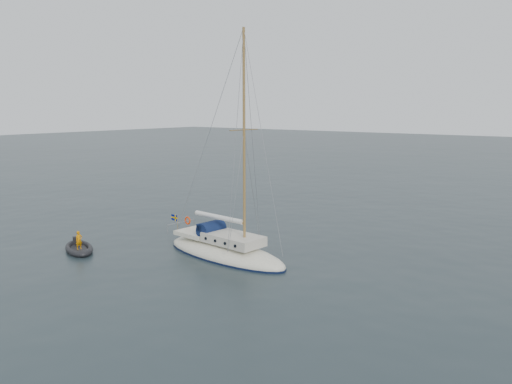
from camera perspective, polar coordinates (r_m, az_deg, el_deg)
The scene contains 4 objects.
ground at distance 32.21m, azimuth -0.69°, elevation -7.01°, with size 300.00×300.00×0.00m, color black.
sailboat at distance 31.31m, azimuth -3.58°, elevation -5.46°, with size 10.05×3.01×14.31m.
dinghy at distance 36.32m, azimuth -5.57°, elevation -4.83°, with size 2.76×1.25×0.40m.
rib at distance 34.58m, azimuth -19.59°, elevation -6.03°, with size 3.57×1.62×1.40m.
Camera 1 is at (18.87, -24.41, 9.25)m, focal length 35.00 mm.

